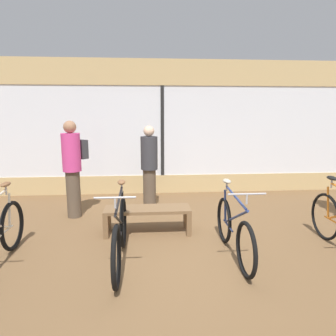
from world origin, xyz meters
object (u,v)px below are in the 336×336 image
Objects in this scene: bicycle_right at (233,230)px; customer_by_window at (149,166)px; display_bench at (148,212)px; bicycle_left at (120,234)px; customer_near_rack at (73,166)px.

bicycle_right is 2.50m from customer_by_window.
bicycle_right reaches higher than display_bench.
customer_by_window is at bearing 79.52° from bicycle_left.
bicycle_right is 0.93× the size of customer_near_rack.
customer_near_rack is 1.06× the size of customer_by_window.
customer_near_rack is 1.48m from customer_by_window.
display_bench is (-1.17, 0.91, -0.03)m from bicycle_right.
customer_by_window is (-1.11, 2.18, 0.52)m from bicycle_right.
bicycle_left is 1.06m from display_bench.
bicycle_left is at bearing -177.06° from bicycle_right.
bicycle_right is at bearing -38.07° from display_bench.
customer_by_window reaches higher than bicycle_right.
customer_by_window reaches higher than display_bench.
display_bench is 1.38m from customer_by_window.
customer_near_rack is (-1.38, 0.92, 0.64)m from display_bench.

